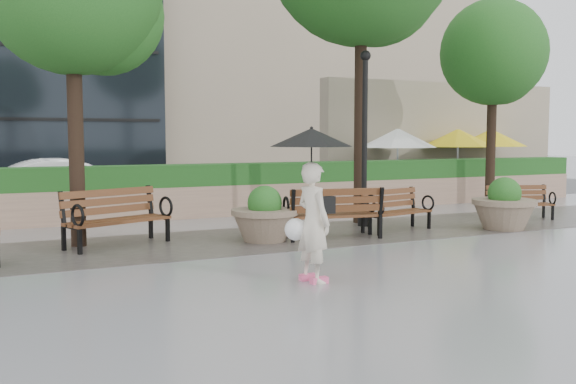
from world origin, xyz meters
name	(u,v)px	position (x,y,z in m)	size (l,w,h in m)	color
ground	(377,261)	(0.00, 0.00, 0.00)	(100.00, 100.00, 0.00)	gray
cobble_strip	(297,236)	(0.00, 3.00, 0.01)	(28.00, 3.20, 0.01)	#383330
hedge_wall	(229,190)	(0.00, 7.00, 0.66)	(24.00, 0.80, 1.35)	tan
cafe_wall	(443,138)	(9.50, 10.00, 2.00)	(10.00, 0.60, 4.00)	tan
cafe_hedge	(473,185)	(9.00, 7.80, 0.45)	(8.00, 0.50, 0.90)	#1B4D19
asphalt_street	(185,201)	(0.00, 11.00, 0.00)	(40.00, 7.00, 0.00)	black
bench_1	(118,230)	(-3.59, 3.36, 0.32)	(2.13, 1.47, 1.07)	brown
bench_2	(333,224)	(0.50, 2.35, 0.31)	(2.04, 1.11, 1.04)	brown
bench_3	(396,219)	(2.26, 2.67, 0.27)	(1.79, 1.03, 0.91)	brown
bench_4	(519,210)	(6.15, 2.94, 0.25)	(1.68, 1.10, 0.84)	brown
planter_left	(265,220)	(-0.87, 2.67, 0.43)	(1.32, 1.32, 1.10)	#7F6B56
planter_right	(504,209)	(4.55, 1.84, 0.46)	(1.39, 1.39, 1.17)	#7F6B56
lamppost	(365,150)	(2.03, 3.62, 1.76)	(0.28, 0.28, 3.99)	black
tree_2	(495,57)	(8.09, 5.97, 4.41)	(3.25, 3.12, 6.10)	black
patio_umb_white	(398,139)	(6.40, 8.48, 1.99)	(2.50, 2.50, 2.30)	black
patio_umb_yellow_a	(458,138)	(9.16, 8.80, 1.99)	(2.50, 2.50, 2.30)	black
patio_umb_yellow_b	(491,138)	(10.77, 8.91, 1.99)	(2.50, 2.50, 2.30)	black
car_right	(69,183)	(-3.60, 10.42, 0.72)	(1.52, 4.35, 1.43)	white
pedestrian	(312,189)	(-1.66, -0.82, 1.32)	(1.18, 1.18, 2.17)	beige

